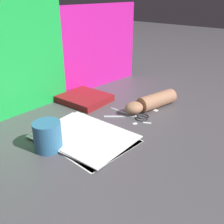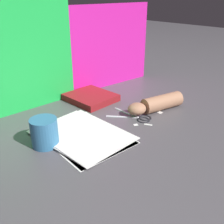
# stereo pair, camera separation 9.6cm
# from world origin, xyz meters

# --- Properties ---
(ground_plane) EXTENTS (6.00, 6.00, 0.00)m
(ground_plane) POSITION_xyz_m (0.00, 0.00, 0.00)
(ground_plane) COLOR #4C494F
(backdrop_panel_left) EXTENTS (0.51, 0.03, 0.45)m
(backdrop_panel_left) POSITION_xyz_m (-0.15, 0.35, 0.22)
(backdrop_panel_left) COLOR green
(backdrop_panel_left) RESTS_ON ground_plane
(backdrop_panel_center) EXTENTS (0.88, 0.10, 0.41)m
(backdrop_panel_center) POSITION_xyz_m (0.15, 0.35, 0.20)
(backdrop_panel_center) COLOR #D81E9E
(backdrop_panel_center) RESTS_ON ground_plane
(paper_stack) EXTENTS (0.27, 0.35, 0.01)m
(paper_stack) POSITION_xyz_m (-0.11, 0.00, 0.01)
(paper_stack) COLOR white
(paper_stack) RESTS_ON ground_plane
(book_closed) EXTENTS (0.19, 0.21, 0.03)m
(book_closed) POSITION_xyz_m (0.12, 0.24, 0.01)
(book_closed) COLOR maroon
(book_closed) RESTS_ON ground_plane
(scissors) EXTENTS (0.14, 0.19, 0.01)m
(scissors) POSITION_xyz_m (0.14, -0.03, 0.00)
(scissors) COLOR silver
(scissors) RESTS_ON ground_plane
(hand_forearm) EXTENTS (0.27, 0.12, 0.06)m
(hand_forearm) POSITION_xyz_m (0.25, -0.05, 0.03)
(hand_forearm) COLOR #A87556
(hand_forearm) RESTS_ON ground_plane
(paper_scrap_near) EXTENTS (0.02, 0.02, 0.00)m
(paper_scrap_near) POSITION_xyz_m (0.09, -0.07, 0.00)
(paper_scrap_near) COLOR white
(paper_scrap_near) RESTS_ON ground_plane
(paper_scrap_mid) EXTENTS (0.02, 0.03, 0.00)m
(paper_scrap_mid) POSITION_xyz_m (0.13, -0.10, 0.00)
(paper_scrap_mid) COLOR white
(paper_scrap_mid) RESTS_ON ground_plane
(paper_scrap_far) EXTENTS (0.02, 0.02, 0.00)m
(paper_scrap_far) POSITION_xyz_m (0.25, -0.07, 0.00)
(paper_scrap_far) COLOR white
(paper_scrap_far) RESTS_ON ground_plane
(mug) EXTENTS (0.09, 0.09, 0.10)m
(mug) POSITION_xyz_m (-0.23, 0.04, 0.05)
(mug) COLOR teal
(mug) RESTS_ON ground_plane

